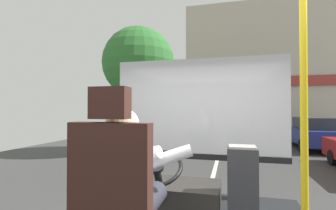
# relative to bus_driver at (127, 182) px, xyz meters

# --- Properties ---
(ground) EXTENTS (18.00, 44.00, 0.06)m
(ground) POSITION_rel_bus_driver_xyz_m (0.19, 9.28, -1.36)
(ground) COLOR #3A3A3A
(bus_driver) EXTENTS (0.81, 0.62, 0.74)m
(bus_driver) POSITION_rel_bus_driver_xyz_m (0.00, 0.00, 0.00)
(bus_driver) COLOR #282833
(bus_driver) RESTS_ON driver_seat
(steering_console) EXTENTS (1.10, 0.97, 0.80)m
(steering_console) POSITION_rel_bus_driver_xyz_m (0.00, 1.10, -0.51)
(steering_console) COLOR #282623
(steering_console) RESTS_ON bus_floor
(handrail_pole) EXTENTS (0.04, 0.04, 1.94)m
(handrail_pole) POSITION_rel_bus_driver_xyz_m (1.10, 0.19, 0.24)
(handrail_pole) COLOR gold
(handrail_pole) RESTS_ON bus_floor
(fare_box) EXTENTS (0.28, 0.23, 0.85)m
(fare_box) POSITION_rel_bus_driver_xyz_m (0.76, 0.96, -0.31)
(fare_box) COLOR #333338
(fare_box) RESTS_ON bus_floor
(windshield_panel) EXTENTS (2.50, 0.08, 1.48)m
(windshield_panel) POSITION_rel_bus_driver_xyz_m (0.19, 2.10, 0.32)
(windshield_panel) COLOR silver
(street_tree) EXTENTS (3.07, 3.07, 5.32)m
(street_tree) POSITION_rel_bus_driver_xyz_m (-3.16, 8.30, 2.43)
(street_tree) COLOR #4C3828
(street_tree) RESTS_ON ground
(shop_building) EXTENTS (12.98, 4.22, 8.69)m
(shop_building) POSITION_rel_bus_driver_xyz_m (4.27, 16.58, 3.01)
(shop_building) COLOR #BCB29E
(shop_building) RESTS_ON ground
(parked_car_blue) EXTENTS (1.93, 4.06, 1.43)m
(parked_car_blue) POSITION_rel_bus_driver_xyz_m (4.43, 11.02, -0.60)
(parked_car_blue) COLOR navy
(parked_car_blue) RESTS_ON ground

